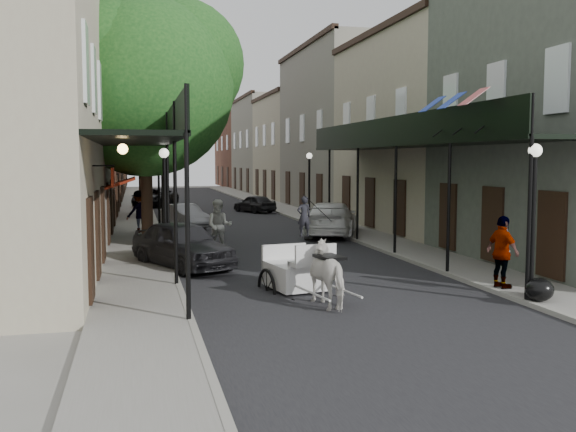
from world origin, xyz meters
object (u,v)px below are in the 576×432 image
car_left_far (155,198)px  pedestrian_walking (219,226)px  tree_near (155,81)px  horse (331,274)px  lamppost_right_near (533,219)px  lamppost_left (165,203)px  pedestrian_sidewalk_left (140,211)px  pedestrian_sidewalk_right (503,252)px  lamppost_right_far (309,186)px  car_left_mid (185,216)px  car_right_far (254,204)px  carriage (290,251)px  tree_far (147,120)px  car_left_near (182,244)px  car_right_near (331,219)px

car_left_far → pedestrian_walking: bearing=-63.1°
tree_near → horse: bearing=-72.0°
lamppost_right_near → lamppost_left: 11.46m
pedestrian_sidewalk_left → pedestrian_sidewalk_right: 17.87m
tree_near → lamppost_right_far: size_ratio=2.60×
pedestrian_sidewalk_left → car_left_mid: pedestrian_sidewalk_left is taller
lamppost_right_near → lamppost_left: (-8.20, 8.00, 0.00)m
pedestrian_sidewalk_right → car_left_far: 34.61m
car_left_mid → car_right_far: 10.17m
lamppost_right_far → pedestrian_sidewalk_right: lamppost_right_far is taller
tree_near → lamppost_right_near: tree_near is taller
pedestrian_sidewalk_left → pedestrian_sidewalk_right: bearing=93.7°
pedestrian_walking → carriage: bearing=-69.2°
pedestrian_sidewalk_left → car_left_mid: bearing=-157.5°
tree_near → carriage: tree_near is taller
lamppost_right_far → pedestrian_sidewalk_right: size_ratio=1.96×
lamppost_right_far → carriage: (-5.09, -16.66, -1.06)m
horse → pedestrian_sidewalk_left: (-4.29, 15.80, 0.33)m
tree_near → pedestrian_sidewalk_left: tree_near is taller
horse → pedestrian_walking: pedestrian_walking is taller
tree_near → tree_far: (-0.05, 14.00, -0.65)m
pedestrian_sidewalk_right → car_left_far: size_ratio=0.39×
car_left_mid → car_left_far: car_left_far is taller
car_right_far → tree_far: bearing=-8.5°
car_right_far → lamppost_right_far: bearing=75.8°
car_left_mid → lamppost_right_near: bearing=-89.9°
tree_far → car_left_near: size_ratio=1.94×
pedestrian_sidewalk_left → car_left_near: (1.26, -9.54, -0.33)m
lamppost_left → pedestrian_sidewalk_left: 8.88m
tree_near → lamppost_left: bearing=-88.7°
tree_near → lamppost_right_near: 15.39m
horse → car_left_mid: bearing=-94.0°
car_right_far → pedestrian_walking: bearing=50.8°
pedestrian_walking → car_right_far: size_ratio=0.57×
lamppost_right_near → tree_far: bearing=107.7°
car_left_far → car_right_near: bearing=-47.6°
tree_near → car_right_far: 18.34m
horse → car_left_far: 34.24m
tree_near → car_left_far: 23.67m
pedestrian_sidewalk_right → car_right_far: size_ratio=0.55×
carriage → car_left_far: carriage is taller
pedestrian_walking → pedestrian_sidewalk_right: (6.20, -9.08, 0.08)m
lamppost_left → car_left_mid: size_ratio=1.01×
lamppost_left → pedestrian_walking: (2.10, 2.48, -1.06)m
lamppost_right_near → lamppost_right_far: (0.00, 20.00, 0.00)m
lamppost_right_far → car_left_far: lamppost_right_far is taller
carriage → pedestrian_sidewalk_right: bearing=-30.8°
horse → car_left_near: size_ratio=0.41×
lamppost_right_far → horse: 19.61m
lamppost_right_far → car_left_mid: lamppost_right_far is taller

